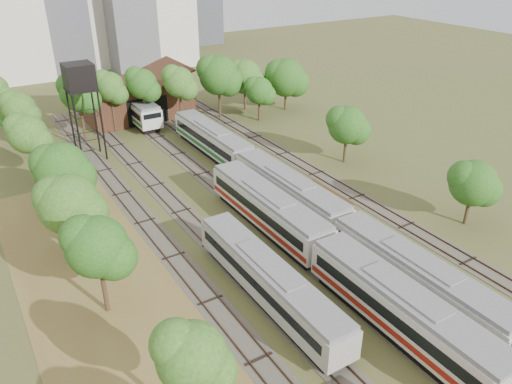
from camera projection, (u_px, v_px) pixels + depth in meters
ground at (417, 323)px, 37.31m from camera, size 240.00×240.00×0.00m
dry_grass_patch at (150, 349)px, 34.94m from camera, size 14.00×60.00×0.04m
tracks at (241, 194)px, 55.90m from camera, size 24.60×80.00×0.19m
railcar_red_set at (325, 253)px, 41.95m from camera, size 3.19×34.58×3.95m
railcar_green_set at (289, 192)px, 52.09m from camera, size 3.04×52.08×3.76m
railcar_rear at (134, 107)px, 77.75m from camera, size 3.20×16.08×3.97m
old_grey_coach at (269, 281)px, 38.80m from camera, size 2.83×18.00×3.49m
water_tower at (79, 79)px, 60.59m from camera, size 3.55×3.55×12.25m
rail_pile_far at (332, 192)px, 56.21m from camera, size 0.45×7.12×0.23m
maintenance_shed at (135, 98)px, 79.39m from camera, size 16.45×11.55×7.58m
tree_band_left at (66, 190)px, 44.71m from camera, size 6.99×75.20×8.50m
tree_band_far at (197, 82)px, 75.19m from camera, size 45.10×9.83×9.85m
tree_band_right at (352, 129)px, 61.01m from camera, size 5.15×42.16×7.38m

